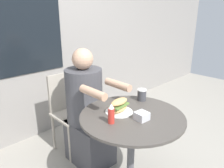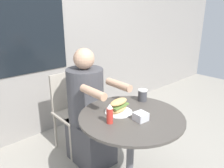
% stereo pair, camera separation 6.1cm
% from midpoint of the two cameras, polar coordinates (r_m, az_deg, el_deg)
% --- Properties ---
extents(storefront_wall, '(8.00, 0.09, 2.80)m').
position_cam_midpoint_polar(storefront_wall, '(2.74, -20.29, 15.20)').
color(storefront_wall, gray).
rests_on(storefront_wall, ground_plane).
extents(cafe_table, '(0.81, 0.81, 0.75)m').
position_cam_midpoint_polar(cafe_table, '(1.80, 4.09, -13.60)').
color(cafe_table, '#47423D').
rests_on(cafe_table, ground_plane).
extents(diner_chair, '(0.38, 0.38, 0.87)m').
position_cam_midpoint_polar(diner_chair, '(2.48, -12.16, -5.38)').
color(diner_chair, '#ADA393').
rests_on(diner_chair, ground_plane).
extents(seated_diner, '(0.36, 0.65, 1.19)m').
position_cam_midpoint_polar(seated_diner, '(2.22, -7.27, -8.28)').
color(seated_diner, '#424247').
rests_on(seated_diner, ground_plane).
extents(sandwich_on_plate, '(0.22, 0.22, 0.11)m').
position_cam_midpoint_polar(sandwich_on_plate, '(1.73, 0.85, -5.93)').
color(sandwich_on_plate, white).
rests_on(sandwich_on_plate, cafe_table).
extents(drink_cup, '(0.08, 0.08, 0.10)m').
position_cam_midpoint_polar(drink_cup, '(1.97, 6.91, -2.81)').
color(drink_cup, '#424247').
rests_on(drink_cup, cafe_table).
extents(napkin_box, '(0.10, 0.10, 0.06)m').
position_cam_midpoint_polar(napkin_box, '(1.63, 6.70, -8.32)').
color(napkin_box, silver).
rests_on(napkin_box, cafe_table).
extents(condiment_bottle, '(0.05, 0.05, 0.15)m').
position_cam_midpoint_polar(condiment_bottle, '(1.56, -1.34, -7.82)').
color(condiment_bottle, red).
rests_on(condiment_bottle, cafe_table).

